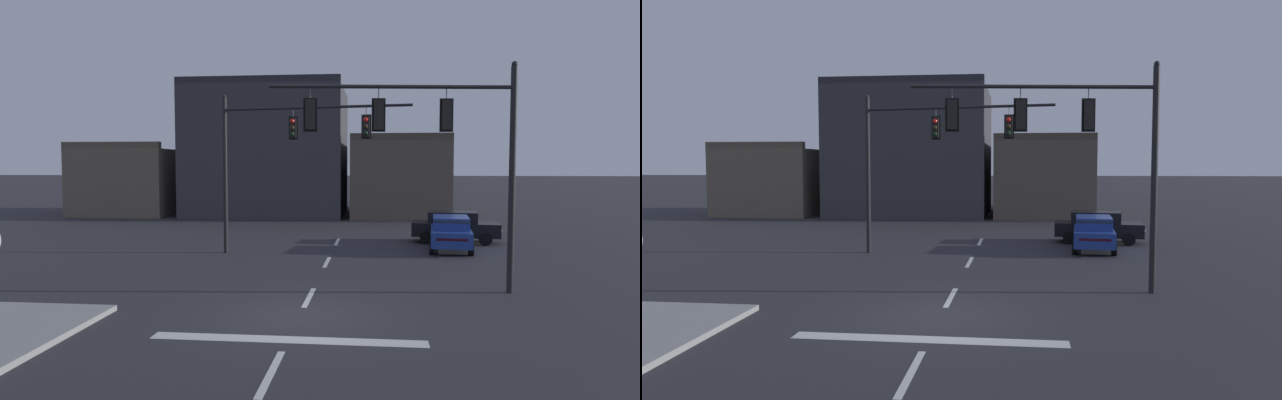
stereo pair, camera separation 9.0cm
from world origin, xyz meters
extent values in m
plane|color=#2B2B30|center=(0.00, 0.00, 0.00)|extent=(400.00, 400.00, 0.00)
cube|color=silver|center=(0.00, -2.00, 0.00)|extent=(6.40, 0.50, 0.01)
cube|color=silver|center=(0.00, -4.00, 0.00)|extent=(0.16, 2.40, 0.01)
cube|color=silver|center=(0.00, 2.00, 0.00)|extent=(0.16, 2.40, 0.01)
cube|color=silver|center=(0.00, 8.00, 0.00)|extent=(0.16, 2.40, 0.01)
cube|color=silver|center=(0.00, 14.00, 0.00)|extent=(0.16, 2.40, 0.01)
cylinder|color=black|center=(6.20, 3.25, 3.53)|extent=(0.20, 0.20, 7.05)
cylinder|color=black|center=(2.47, 2.75, 6.40)|extent=(7.47, 1.12, 0.12)
sphere|color=black|center=(6.20, 3.25, 7.10)|extent=(0.18, 0.18, 0.18)
cylinder|color=#56565B|center=(4.13, 2.97, 6.16)|extent=(0.03, 0.03, 0.35)
cube|color=black|center=(4.13, 2.97, 5.54)|extent=(0.33, 0.28, 0.90)
sphere|color=red|center=(4.11, 3.10, 5.82)|extent=(0.20, 0.20, 0.20)
sphere|color=#2D2314|center=(4.11, 3.10, 5.54)|extent=(0.20, 0.20, 0.20)
sphere|color=black|center=(4.11, 3.10, 5.25)|extent=(0.20, 0.20, 0.20)
cube|color=black|center=(4.13, 2.95, 5.54)|extent=(0.42, 0.09, 1.02)
cylinder|color=#56565B|center=(2.06, 2.70, 6.16)|extent=(0.03, 0.03, 0.35)
cube|color=black|center=(2.06, 2.70, 5.54)|extent=(0.33, 0.28, 0.90)
sphere|color=red|center=(2.04, 2.83, 5.82)|extent=(0.20, 0.20, 0.20)
sphere|color=#2D2314|center=(2.04, 2.83, 5.54)|extent=(0.20, 0.20, 0.20)
sphere|color=black|center=(2.04, 2.83, 5.25)|extent=(0.20, 0.20, 0.20)
cube|color=black|center=(2.06, 2.68, 5.54)|extent=(0.42, 0.09, 1.02)
cylinder|color=#56565B|center=(-0.01, 2.42, 6.16)|extent=(0.03, 0.03, 0.35)
cube|color=black|center=(-0.01, 2.42, 5.54)|extent=(0.33, 0.28, 0.90)
sphere|color=red|center=(-0.03, 2.55, 5.82)|extent=(0.20, 0.20, 0.20)
sphere|color=#2D2314|center=(-0.03, 2.55, 5.54)|extent=(0.20, 0.20, 0.20)
sphere|color=black|center=(-0.03, 2.55, 5.25)|extent=(0.20, 0.20, 0.20)
cube|color=black|center=(-0.01, 2.40, 5.54)|extent=(0.42, 0.09, 1.02)
cylinder|color=black|center=(-4.82, 9.94, 3.52)|extent=(0.20, 0.20, 7.04)
cylinder|color=black|center=(-0.66, 9.35, 6.50)|extent=(8.34, 1.30, 0.12)
sphere|color=black|center=(-4.82, 9.94, 7.09)|extent=(0.18, 0.18, 0.18)
cylinder|color=#56565B|center=(-1.62, 9.49, 6.27)|extent=(0.03, 0.03, 0.35)
cube|color=black|center=(-1.62, 9.49, 5.64)|extent=(0.33, 0.28, 0.90)
sphere|color=red|center=(-1.64, 9.36, 5.92)|extent=(0.20, 0.20, 0.20)
sphere|color=#2D2314|center=(-1.64, 9.36, 5.64)|extent=(0.20, 0.20, 0.20)
sphere|color=black|center=(-1.64, 9.36, 5.36)|extent=(0.20, 0.20, 0.20)
cube|color=black|center=(-1.62, 9.51, 5.64)|extent=(0.42, 0.09, 1.02)
cylinder|color=#56565B|center=(1.58, 9.04, 6.27)|extent=(0.03, 0.03, 0.35)
cube|color=black|center=(1.58, 9.04, 5.64)|extent=(0.33, 0.28, 0.90)
sphere|color=red|center=(1.56, 8.91, 5.92)|extent=(0.20, 0.20, 0.20)
sphere|color=#2D2314|center=(1.56, 8.91, 5.64)|extent=(0.20, 0.20, 0.20)
sphere|color=black|center=(1.56, 8.91, 5.36)|extent=(0.20, 0.20, 0.20)
cube|color=black|center=(1.58, 9.06, 5.64)|extent=(0.42, 0.09, 1.02)
cube|color=black|center=(6.11, 14.36, 0.70)|extent=(4.58, 2.30, 0.70)
cube|color=black|center=(5.96, 14.38, 1.33)|extent=(2.63, 1.88, 0.56)
cube|color=#2D3842|center=(6.72, 14.29, 1.31)|extent=(0.42, 1.54, 0.47)
cube|color=#2D3842|center=(4.80, 14.52, 1.31)|extent=(0.39, 1.53, 0.46)
cylinder|color=black|center=(7.65, 15.04, 0.32)|extent=(0.66, 0.29, 0.64)
cylinder|color=black|center=(7.45, 13.35, 0.32)|extent=(0.66, 0.29, 0.64)
cylinder|color=black|center=(4.77, 15.38, 0.32)|extent=(0.66, 0.29, 0.64)
cylinder|color=black|center=(4.57, 13.69, 0.32)|extent=(0.66, 0.29, 0.64)
sphere|color=silver|center=(8.34, 14.68, 0.75)|extent=(0.16, 0.16, 0.16)
sphere|color=silver|center=(8.21, 13.54, 0.75)|extent=(0.16, 0.16, 0.16)
cube|color=maroon|center=(3.94, 14.62, 0.78)|extent=(0.20, 1.36, 0.12)
cube|color=navy|center=(5.51, 11.80, 0.70)|extent=(2.22, 4.56, 0.70)
cube|color=navy|center=(5.50, 11.65, 1.33)|extent=(1.83, 2.61, 0.56)
cube|color=#2D3842|center=(5.57, 12.41, 1.31)|extent=(1.54, 0.40, 0.47)
cube|color=#2D3842|center=(5.38, 10.49, 1.31)|extent=(1.53, 0.37, 0.46)
cylinder|color=black|center=(4.81, 13.33, 0.32)|extent=(0.28, 0.66, 0.64)
cylinder|color=black|center=(6.50, 13.16, 0.32)|extent=(0.28, 0.66, 0.64)
cylinder|color=black|center=(4.53, 10.44, 0.32)|extent=(0.28, 0.66, 0.64)
cylinder|color=black|center=(6.22, 10.27, 0.32)|extent=(0.28, 0.66, 0.64)
sphere|color=silver|center=(5.16, 14.03, 0.75)|extent=(0.16, 0.16, 0.16)
sphere|color=silver|center=(6.30, 13.91, 0.75)|extent=(0.16, 0.16, 0.16)
cube|color=maroon|center=(5.30, 9.63, 0.78)|extent=(1.37, 0.17, 0.12)
cube|color=#665B4C|center=(-17.96, 29.55, 2.64)|extent=(7.65, 9.55, 5.28)
cube|color=brown|center=(-17.96, 25.08, 5.53)|extent=(7.65, 0.60, 0.50)
cube|color=#38383D|center=(-6.68, 29.62, 5.01)|extent=(12.27, 9.68, 10.02)
cube|color=#2B2B30|center=(-6.68, 25.08, 10.27)|extent=(12.27, 0.60, 0.50)
cube|color=brown|center=(3.79, 31.64, 2.90)|extent=(7.32, 13.73, 5.81)
cube|color=#493F35|center=(3.79, 25.08, 6.06)|extent=(7.32, 0.60, 0.50)
camera|label=1|loc=(1.99, -13.99, 3.99)|focal=30.27mm
camera|label=2|loc=(2.08, -13.98, 3.99)|focal=30.27mm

